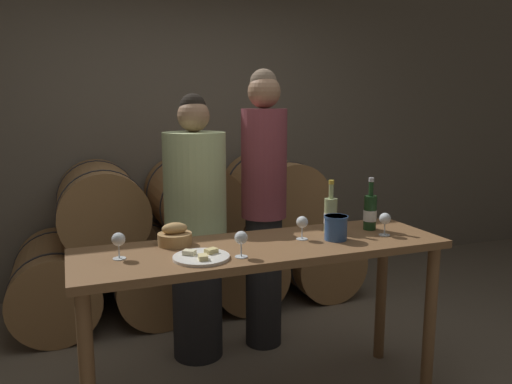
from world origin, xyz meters
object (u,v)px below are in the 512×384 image
tasting_table (264,269)px  person_right (264,205)px  wine_glass_center (302,223)px  person_left (196,229)px  bread_basket (175,236)px  wine_glass_left (241,239)px  wine_bottle_white (331,214)px  wine_bottle_red (370,212)px  cheese_plate (201,257)px  wine_glass_far_left (119,240)px  blue_crock (336,227)px  wine_glass_right (385,220)px

tasting_table → person_right: bearing=68.2°
person_right → wine_glass_center: bearing=-93.9°
person_left → bread_basket: bearing=-114.9°
bread_basket → wine_glass_left: wine_glass_left is taller
wine_bottle_white → wine_glass_left: 0.67m
wine_bottle_red → bread_basket: 1.09m
wine_bottle_white → cheese_plate: bearing=-164.5°
wine_glass_far_left → wine_bottle_red: bearing=2.2°
wine_bottle_red → blue_crock: (-0.29, -0.12, -0.03)m
person_left → wine_glass_center: 0.77m
cheese_plate → wine_glass_far_left: 0.38m
wine_glass_far_left → wine_glass_center: 0.93m
person_left → blue_crock: bearing=-51.3°
tasting_table → wine_glass_right: size_ratio=15.15×
bread_basket → wine_glass_right: 1.11m
wine_bottle_white → tasting_table: bearing=-166.3°
wine_bottle_white → blue_crock: size_ratio=2.27×
blue_crock → wine_glass_center: size_ratio=1.03×
blue_crock → wine_glass_center: blue_crock is taller
person_right → wine_glass_left: bearing=-118.4°
tasting_table → wine_bottle_red: bearing=6.2°
wine_bottle_white → blue_crock: 0.17m
wine_glass_center → wine_glass_right: same height
blue_crock → wine_glass_center: 0.18m
person_left → blue_crock: (0.57, -0.71, 0.13)m
cheese_plate → wine_glass_right: wine_glass_right is taller
wine_glass_right → blue_crock: bearing=176.1°
wine_bottle_red → wine_glass_center: (-0.45, -0.05, -0.01)m
person_right → wine_glass_right: 0.83m
person_left → wine_glass_center: bearing=-57.6°
tasting_table → person_left: person_left is taller
person_right → wine_glass_far_left: size_ratio=14.53×
wine_bottle_red → bread_basket: bearing=175.6°
blue_crock → wine_glass_center: bearing=157.1°
wine_glass_far_left → wine_glass_left: bearing=-18.3°
person_left → wine_bottle_red: 1.05m
bread_basket → wine_glass_far_left: wine_glass_far_left is taller
wine_glass_left → cheese_plate: bearing=166.6°
bread_basket → wine_glass_right: size_ratio=1.38×
wine_bottle_red → wine_glass_right: wine_bottle_red is taller
person_left → cheese_plate: bearing=-102.4°
wine_bottle_red → wine_glass_right: (0.00, -0.14, -0.01)m
tasting_table → bread_basket: bread_basket is taller
blue_crock → wine_glass_far_left: bearing=176.5°
blue_crock → bread_basket: size_ratio=0.74×
bread_basket → wine_glass_left: (0.24, -0.31, 0.04)m
wine_bottle_red → cheese_plate: wine_bottle_red is taller
tasting_table → blue_crock: size_ratio=14.74×
person_left → person_right: person_right is taller
person_right → blue_crock: (0.12, -0.71, 0.01)m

